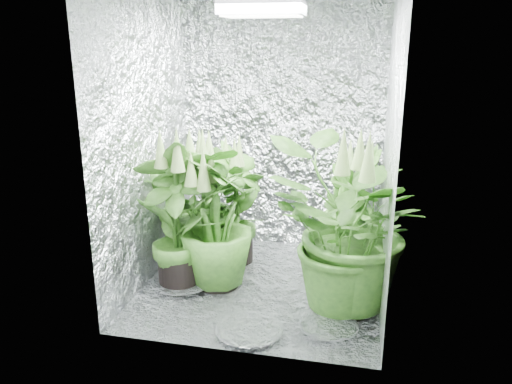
{
  "coord_description": "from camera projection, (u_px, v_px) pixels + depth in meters",
  "views": [
    {
      "loc": [
        0.63,
        -3.1,
        1.63
      ],
      "look_at": [
        -0.04,
        0.0,
        0.68
      ],
      "focal_mm": 35.0,
      "sensor_mm": 36.0,
      "label": 1
    }
  ],
  "objects": [
    {
      "name": "plant_d",
      "position": [
        217.0,
        224.0,
        3.38
      ],
      "size": [
        0.71,
        0.71,
        1.0
      ],
      "rotation": [
        0.0,
        0.0,
        2.32
      ],
      "color": "black",
      "rests_on": "ground"
    },
    {
      "name": "ground",
      "position": [
        261.0,
        285.0,
        3.5
      ],
      "size": [
        1.6,
        1.6,
        0.0
      ],
      "primitive_type": "plane",
      "color": "silver",
      "rests_on": "ground"
    },
    {
      "name": "plant_b",
      "position": [
        236.0,
        205.0,
        3.77
      ],
      "size": [
        0.65,
        0.65,
        0.99
      ],
      "rotation": [
        0.0,
        0.0,
        1.06
      ],
      "color": "black",
      "rests_on": "ground"
    },
    {
      "name": "grow_lamp",
      "position": [
        262.0,
        9.0,
        2.98
      ],
      "size": [
        0.5,
        0.3,
        0.22
      ],
      "color": "gray",
      "rests_on": "ceiling"
    },
    {
      "name": "walls",
      "position": [
        262.0,
        145.0,
        3.22
      ],
      "size": [
        1.62,
        1.62,
        2.0
      ],
      "color": "silver",
      "rests_on": "ground"
    },
    {
      "name": "plant_f",
      "position": [
        177.0,
        216.0,
        3.34
      ],
      "size": [
        0.75,
        0.75,
        1.13
      ],
      "rotation": [
        0.0,
        0.0,
        3.69
      ],
      "color": "black",
      "rests_on": "ground"
    },
    {
      "name": "plant_e",
      "position": [
        349.0,
        228.0,
        3.01
      ],
      "size": [
        1.33,
        1.33,
        1.17
      ],
      "rotation": [
        0.0,
        0.0,
        3.72
      ],
      "color": "black",
      "rests_on": "ground"
    },
    {
      "name": "circulation_fan",
      "position": [
        353.0,
        241.0,
        3.91
      ],
      "size": [
        0.16,
        0.29,
        0.34
      ],
      "rotation": [
        0.0,
        0.0,
        0.22
      ],
      "color": "black",
      "rests_on": "ground"
    },
    {
      "name": "plant_a",
      "position": [
        203.0,
        203.0,
        3.69
      ],
      "size": [
        0.89,
        0.89,
        1.06
      ],
      "rotation": [
        0.0,
        0.0,
        6.25
      ],
      "color": "black",
      "rests_on": "ground"
    },
    {
      "name": "plant_label",
      "position": [
        357.0,
        270.0,
        3.04
      ],
      "size": [
        0.06,
        0.04,
        0.09
      ],
      "primitive_type": "cube",
      "rotation": [
        -0.21,
        0.0,
        0.33
      ],
      "color": "white",
      "rests_on": "plant_e"
    },
    {
      "name": "plant_c",
      "position": [
        353.0,
        207.0,
        3.78
      ],
      "size": [
        0.61,
        0.61,
        0.96
      ],
      "rotation": [
        0.0,
        0.0,
        1.22
      ],
      "color": "black",
      "rests_on": "ground"
    }
  ]
}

